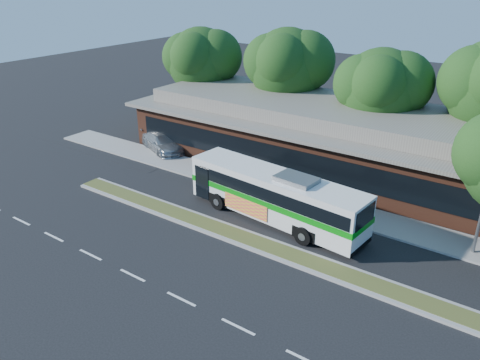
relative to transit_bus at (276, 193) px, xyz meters
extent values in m
plane|color=black|center=(0.30, -3.35, -1.69)|extent=(120.00, 120.00, 0.00)
cube|color=#494D21|center=(0.30, -2.75, -1.62)|extent=(26.00, 1.10, 0.15)
cube|color=gray|center=(0.30, 3.05, -1.63)|extent=(44.00, 2.60, 0.12)
cube|color=black|center=(-17.70, 6.65, -1.69)|extent=(14.00, 12.00, 0.01)
cube|color=#572B1B|center=(0.30, 9.65, -0.09)|extent=(32.00, 10.00, 3.20)
cube|color=#6C635B|center=(0.30, 9.65, 1.63)|extent=(33.20, 11.20, 0.24)
cube|color=#6C635B|center=(0.30, 9.65, 2.26)|extent=(30.00, 8.00, 1.00)
cube|color=black|center=(0.30, 4.62, 0.01)|extent=(30.00, 0.06, 1.60)
cylinder|color=black|center=(-14.70, 11.65, 0.30)|extent=(0.44, 0.44, 3.99)
sphere|color=#183812|center=(-14.70, 11.65, 4.04)|extent=(5.80, 5.80, 5.80)
sphere|color=#183812|center=(-13.39, 12.09, 4.50)|extent=(4.52, 4.52, 4.52)
cylinder|color=black|center=(-6.70, 12.65, 0.41)|extent=(0.44, 0.44, 4.20)
sphere|color=#183812|center=(-6.70, 12.65, 4.31)|extent=(6.00, 6.00, 6.00)
sphere|color=#183812|center=(-5.35, 13.10, 4.79)|extent=(4.68, 4.68, 4.68)
cylinder|color=black|center=(1.30, 11.65, 0.20)|extent=(0.44, 0.44, 3.78)
sphere|color=#183812|center=(1.30, 11.65, 3.77)|extent=(5.60, 5.60, 5.60)
sphere|color=#183812|center=(2.56, 12.07, 4.22)|extent=(4.37, 4.37, 4.37)
cube|color=silver|center=(-0.05, 0.01, -0.15)|extent=(10.94, 3.37, 2.48)
cube|color=black|center=(0.22, -0.02, 0.35)|extent=(10.09, 3.33, 0.74)
cube|color=silver|center=(-0.05, 0.01, 0.98)|extent=(10.96, 3.39, 0.23)
cube|color=#057E0E|center=(-0.05, 0.01, -0.22)|extent=(11.00, 3.43, 0.34)
cube|color=black|center=(-5.42, 0.55, 0.15)|extent=(0.26, 2.01, 1.54)
cube|color=black|center=(5.32, -0.54, 0.43)|extent=(0.24, 1.87, 0.99)
cube|color=#F75148|center=(-1.33, -1.04, -0.79)|extent=(3.04, 0.35, 0.90)
cube|color=slate|center=(1.29, -0.13, 1.21)|extent=(2.29, 1.65, 0.27)
cylinder|color=black|center=(-3.47, -0.78, -1.20)|extent=(1.01, 0.42, 0.99)
cylinder|color=black|center=(-3.24, 1.46, -1.20)|extent=(1.01, 0.42, 0.99)
cylinder|color=black|center=(2.51, -1.39, -1.20)|extent=(1.01, 0.42, 0.99)
cylinder|color=black|center=(2.74, 0.85, -1.20)|extent=(1.01, 0.42, 0.99)
imported|color=#A2A5A8|center=(-12.98, 4.51, -0.99)|extent=(5.19, 3.66, 1.40)
camera|label=1|loc=(11.69, -20.24, 11.28)|focal=35.00mm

